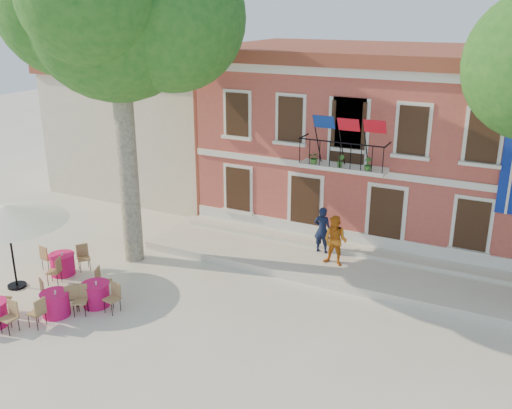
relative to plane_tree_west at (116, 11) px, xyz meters
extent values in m
plane|color=beige|center=(4.80, -1.77, -8.92)|extent=(90.00, 90.00, 0.00)
cube|color=#A93D3F|center=(6.80, 8.23, -5.42)|extent=(13.00, 8.00, 7.00)
cube|color=brown|center=(6.80, 8.23, -1.67)|extent=(13.50, 8.50, 0.50)
cube|color=silver|center=(6.80, 4.28, -2.07)|extent=(13.30, 0.35, 0.35)
cube|color=silver|center=(6.80, 3.78, -5.42)|extent=(3.20, 0.90, 0.15)
cube|color=black|center=(6.80, 3.38, -4.42)|extent=(3.20, 0.04, 0.04)
cube|color=navy|center=(5.90, 3.03, -3.67)|extent=(0.76, 0.27, 0.47)
cube|color=red|center=(6.80, 3.03, -3.67)|extent=(0.76, 0.29, 0.47)
cube|color=red|center=(7.70, 3.03, -3.67)|extent=(0.76, 0.27, 0.47)
imported|color=#26591E|center=(5.80, 3.48, -5.10)|extent=(0.43, 0.37, 0.48)
imported|color=#26591E|center=(6.80, 3.48, -5.10)|extent=(0.26, 0.21, 0.48)
imported|color=#26591E|center=(7.80, 3.48, -5.10)|extent=(0.27, 0.27, 0.48)
cube|color=beige|center=(-4.70, 9.23, -5.92)|extent=(9.00, 9.00, 6.00)
cube|color=brown|center=(-4.70, 9.23, -2.72)|extent=(9.40, 9.40, 0.40)
cube|color=silver|center=(6.80, 2.63, -8.77)|extent=(14.00, 3.40, 0.30)
cylinder|color=#A59E84|center=(0.00, 0.00, -5.07)|extent=(0.71, 0.71, 7.68)
sphere|color=#1B5319|center=(0.00, 0.00, 0.08)|extent=(6.15, 6.15, 6.15)
cylinder|color=black|center=(-2.13, -3.66, -8.88)|extent=(0.63, 0.63, 0.08)
cylinder|color=black|center=(-2.13, -3.66, -7.61)|extent=(0.07, 0.07, 2.60)
cone|color=white|center=(-2.13, -3.66, -6.26)|extent=(3.96, 3.96, 0.57)
imported|color=#0F1734|center=(6.33, 3.16, -7.73)|extent=(0.65, 0.43, 1.77)
imported|color=orange|center=(7.14, 2.30, -7.70)|extent=(0.93, 0.74, 1.83)
cylinder|color=#E31565|center=(1.19, -3.42, -8.54)|extent=(0.84, 0.84, 0.75)
cylinder|color=#E31565|center=(1.19, -3.42, -8.16)|extent=(0.90, 0.90, 0.02)
cube|color=#A88454|center=(0.91, -2.72, -8.44)|extent=(0.55, 0.55, 0.95)
cube|color=#A88454|center=(0.72, -4.01, -8.44)|extent=(0.59, 0.59, 0.95)
cube|color=#A88454|center=(1.93, -3.53, -8.44)|extent=(0.48, 0.48, 0.95)
cylinder|color=#E31565|center=(0.50, -4.46, -8.54)|extent=(0.84, 0.84, 0.75)
cylinder|color=#E31565|center=(0.50, -4.46, -8.16)|extent=(0.90, 0.90, 0.02)
cube|color=#A88454|center=(1.15, -4.08, -8.44)|extent=(0.57, 0.57, 0.95)
cube|color=#A88454|center=(-0.15, -4.08, -8.44)|extent=(0.57, 0.57, 0.95)
cube|color=#A88454|center=(0.50, -5.21, -8.44)|extent=(0.42, 0.42, 0.95)
cube|color=#A88454|center=(0.01, -5.79, -8.44)|extent=(0.44, 0.44, 0.95)
cube|color=#A88454|center=(-1.07, -5.08, -8.44)|extent=(0.56, 0.56, 0.95)
cylinder|color=#E31565|center=(-1.44, -2.21, -8.54)|extent=(0.84, 0.84, 0.75)
cylinder|color=#E31565|center=(-1.44, -2.21, -8.16)|extent=(0.90, 0.90, 0.02)
cube|color=#A88454|center=(-0.99, -1.61, -8.44)|extent=(0.59, 0.59, 0.95)
cube|color=#A88454|center=(-2.18, -2.12, -8.44)|extent=(0.47, 0.47, 0.95)
cube|color=#A88454|center=(-1.14, -2.90, -8.44)|extent=(0.55, 0.55, 0.95)
camera|label=1|loc=(13.02, -15.56, 0.10)|focal=40.00mm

